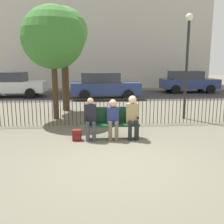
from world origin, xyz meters
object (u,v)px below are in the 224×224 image
at_px(parked_car_1, 11,84).
at_px(parked_car_2, 188,81).
at_px(seated_person_0, 91,117).
at_px(seated_person_2, 132,115).
at_px(lamp_post, 187,52).
at_px(park_bench, 112,122).
at_px(backpack, 77,135).
at_px(tree_0, 53,38).
at_px(tree_1, 64,33).
at_px(parked_car_0, 104,85).
at_px(seated_person_1, 113,117).

bearing_deg(parked_car_1, parked_car_2, 7.31).
xyz_separation_m(seated_person_0, seated_person_2, (1.21, 0.00, 0.04)).
relative_size(seated_person_2, lamp_post, 0.32).
height_order(seated_person_0, parked_car_1, parked_car_1).
bearing_deg(park_bench, parked_car_2, 59.56).
xyz_separation_m(backpack, parked_car_1, (-4.87, 9.83, 0.69)).
xyz_separation_m(tree_0, tree_1, (0.20, 1.84, 0.39)).
height_order(park_bench, seated_person_0, seated_person_0).
relative_size(tree_1, parked_car_0, 1.11).
xyz_separation_m(park_bench, tree_1, (-1.81, 4.59, 3.02)).
relative_size(parked_car_1, parked_car_2, 1.00).
distance_m(backpack, lamp_post, 5.44).
bearing_deg(tree_0, seated_person_0, -64.07).
height_order(seated_person_2, tree_1, tree_1).
bearing_deg(parked_car_1, tree_1, -51.30).
bearing_deg(parked_car_0, seated_person_2, -87.15).
bearing_deg(tree_0, park_bench, -53.75).
bearing_deg(seated_person_0, parked_car_0, 84.72).
height_order(tree_1, parked_car_2, tree_1).
bearing_deg(backpack, parked_car_0, 82.05).
bearing_deg(seated_person_1, tree_1, 111.26).
xyz_separation_m(seated_person_0, parked_car_1, (-5.27, 9.81, 0.17)).
bearing_deg(parked_car_1, park_bench, -58.68).
distance_m(park_bench, tree_0, 4.31).
xyz_separation_m(seated_person_1, parked_car_2, (6.61, 11.41, 0.18)).
xyz_separation_m(park_bench, parked_car_1, (-5.89, 9.68, 0.35)).
xyz_separation_m(seated_person_2, tree_0, (-2.61, 2.87, 2.40)).
bearing_deg(tree_0, lamp_post, -3.74).
relative_size(park_bench, tree_1, 0.34).
bearing_deg(backpack, parked_car_2, 56.21).
xyz_separation_m(park_bench, seated_person_1, (0.02, -0.13, 0.18)).
xyz_separation_m(lamp_post, parked_car_2, (3.54, 8.87, -1.78)).
bearing_deg(seated_person_2, tree_0, 132.20).
relative_size(seated_person_0, seated_person_1, 1.04).
distance_m(seated_person_1, seated_person_2, 0.57).
relative_size(seated_person_1, backpack, 3.79).
relative_size(backpack, tree_0, 0.07).
distance_m(backpack, tree_1, 5.87).
xyz_separation_m(seated_person_1, parked_car_1, (-5.91, 9.81, 0.18)).
bearing_deg(parked_car_1, seated_person_0, -61.74).
height_order(lamp_post, parked_car_1, lamp_post).
bearing_deg(parked_car_0, backpack, -97.95).
bearing_deg(lamp_post, parked_car_1, 141.02).
relative_size(tree_0, parked_car_2, 1.03).
xyz_separation_m(seated_person_2, parked_car_1, (-6.48, 9.80, 0.12)).
xyz_separation_m(seated_person_0, seated_person_1, (0.64, -0.00, -0.01)).
distance_m(seated_person_1, parked_car_1, 11.45).
bearing_deg(parked_car_2, parked_car_0, -155.73).
bearing_deg(seated_person_1, park_bench, 100.63).
bearing_deg(tree_1, seated_person_2, -63.00).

